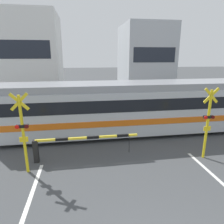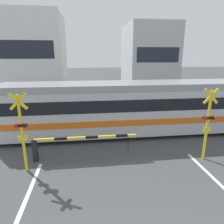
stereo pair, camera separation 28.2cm
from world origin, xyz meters
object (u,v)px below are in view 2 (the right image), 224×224
at_px(crossing_signal_left, 22,129).
at_px(crossing_signal_right, 208,121).
at_px(crossing_barrier_far, 136,108).
at_px(commuter_train, 140,106).
at_px(crossing_barrier_near, 66,143).

relative_size(crossing_signal_left, crossing_signal_right, 1.00).
bearing_deg(crossing_barrier_far, commuter_train, -100.30).
distance_m(crossing_barrier_near, crossing_barrier_far, 7.28).
bearing_deg(crossing_barrier_far, crossing_barrier_near, -128.86).
relative_size(commuter_train, crossing_barrier_far, 3.46).
distance_m(commuter_train, crossing_barrier_near, 5.03).
bearing_deg(crossing_signal_right, crossing_barrier_far, 103.41).
xyz_separation_m(crossing_signal_left, crossing_signal_right, (7.62, 0.00, 0.00)).
height_order(crossing_barrier_far, crossing_signal_left, crossing_signal_left).
bearing_deg(crossing_signal_right, commuter_train, 119.55).
bearing_deg(commuter_train, crossing_barrier_far, 79.70).
height_order(commuter_train, crossing_signal_right, crossing_signal_right).
relative_size(crossing_barrier_near, crossing_signal_left, 1.43).
bearing_deg(crossing_barrier_near, crossing_signal_left, -154.31).
bearing_deg(crossing_signal_left, crossing_barrier_near, 25.69).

